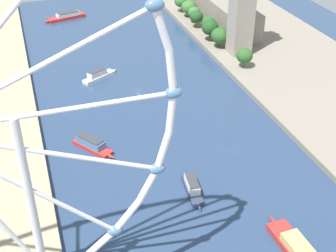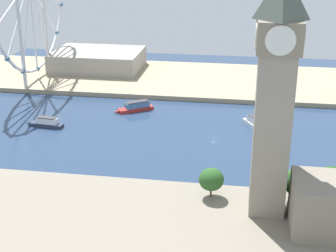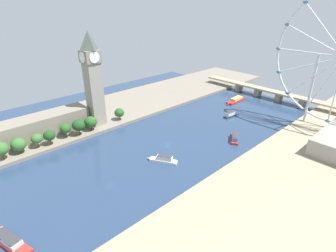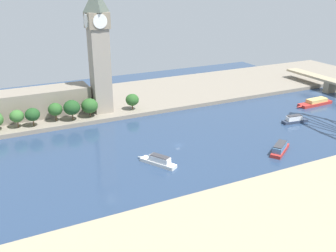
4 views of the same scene
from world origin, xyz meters
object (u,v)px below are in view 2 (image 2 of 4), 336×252
object	(u,v)px
tour_boat_1	(136,107)
tour_boat_2	(256,124)
tour_boat_3	(46,123)
clock_tower	(275,94)
riverside_hall	(98,60)

from	to	relation	value
tour_boat_1	tour_boat_2	bearing A→B (deg)	132.58
tour_boat_3	clock_tower	bearing A→B (deg)	153.32
clock_tower	riverside_hall	world-z (taller)	clock_tower
tour_boat_1	tour_boat_2	xyz separation A→B (m)	(-17.25, -72.04, -0.21)
clock_tower	tour_boat_3	size ratio (longest dim) A/B	3.87
riverside_hall	tour_boat_1	xyz separation A→B (m)	(-80.64, -46.98, -7.56)
clock_tower	tour_boat_1	distance (m)	141.82
riverside_hall	tour_boat_2	distance (m)	154.30
clock_tower	tour_boat_2	world-z (taller)	clock_tower
tour_boat_2	tour_boat_3	xyz separation A→B (m)	(-16.61, 115.78, 0.02)
tour_boat_1	tour_boat_3	world-z (taller)	tour_boat_1
tour_boat_1	clock_tower	bearing A→B (deg)	90.17
riverside_hall	tour_boat_2	size ratio (longest dim) A/B	2.74
riverside_hall	clock_tower	bearing A→B (deg)	-147.48
riverside_hall	tour_boat_3	xyz separation A→B (m)	(-114.49, -3.24, -7.74)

